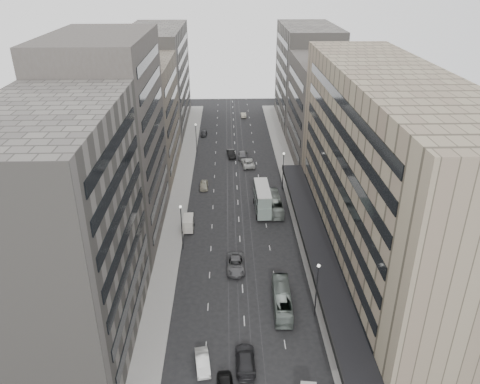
{
  "coord_description": "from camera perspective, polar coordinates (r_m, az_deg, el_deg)",
  "views": [
    {
      "loc": [
        -1.99,
        -55.04,
        43.4
      ],
      "look_at": [
        0.2,
        20.93,
        6.25
      ],
      "focal_mm": 35.0,
      "sensor_mm": 36.0,
      "label": 1
    }
  ],
  "objects": [
    {
      "name": "lamp_left_far",
      "position": [
        116.74,
        -5.38,
        6.83
      ],
      "size": [
        0.44,
        0.44,
        8.32
      ],
      "color": "#262628",
      "rests_on": "ground"
    },
    {
      "name": "panel_van",
      "position": [
        84.91,
        -6.32,
        -3.79
      ],
      "size": [
        2.04,
        4.01,
        2.5
      ],
      "rotation": [
        0.0,
        0.0,
        0.02
      ],
      "color": "#B7B1A5",
      "rests_on": "ground"
    },
    {
      "name": "lamp_right_far",
      "position": [
        98.5,
        5.3,
        3.12
      ],
      "size": [
        0.44,
        0.44,
        8.32
      ],
      "color": "#262628",
      "rests_on": "ground"
    },
    {
      "name": "sedan_5",
      "position": [
        116.88,
        -1.08,
        4.69
      ],
      "size": [
        2.37,
        5.25,
        1.67
      ],
      "primitive_type": "imported",
      "rotation": [
        0.0,
        0.0,
        0.12
      ],
      "color": "black",
      "rests_on": "ground"
    },
    {
      "name": "department_store",
      "position": [
        73.03,
        17.23,
        1.89
      ],
      "size": [
        19.2,
        60.0,
        30.0
      ],
      "color": "gray",
      "rests_on": "ground"
    },
    {
      "name": "bus_far",
      "position": [
        91.24,
        4.22,
        -1.43
      ],
      "size": [
        2.79,
        10.19,
        2.81
      ],
      "primitive_type": "imported",
      "rotation": [
        0.0,
        0.0,
        3.18
      ],
      "color": "gray",
      "rests_on": "ground"
    },
    {
      "name": "sidewalk_left",
      "position": [
        102.67,
        -7.09,
        0.87
      ],
      "size": [
        4.0,
        125.0,
        0.15
      ],
      "primitive_type": "cube",
      "color": "gray",
      "rests_on": "ground"
    },
    {
      "name": "sedan_9",
      "position": [
        149.01,
        0.42,
        9.4
      ],
      "size": [
        1.64,
        4.35,
        1.42
      ],
      "primitive_type": "imported",
      "rotation": [
        0.0,
        0.0,
        3.17
      ],
      "color": "beige",
      "rests_on": "ground"
    },
    {
      "name": "ground",
      "position": [
        70.12,
        0.34,
        -12.19
      ],
      "size": [
        220.0,
        220.0,
        0.0
      ],
      "primitive_type": "plane",
      "color": "black",
      "rests_on": "ground"
    },
    {
      "name": "building_left_b",
      "position": [
        80.99,
        -15.58,
        6.05
      ],
      "size": [
        15.0,
        26.0,
        34.0
      ],
      "primitive_type": "cube",
      "color": "#47423D",
      "rests_on": "ground"
    },
    {
      "name": "sedan_3",
      "position": [
        59.32,
        0.64,
        -19.79
      ],
      "size": [
        2.41,
        5.88,
        1.7
      ],
      "primitive_type": "imported",
      "rotation": [
        0.0,
        0.0,
        3.15
      ],
      "color": "black",
      "rests_on": "ground"
    },
    {
      "name": "sedan_6",
      "position": [
        111.53,
        0.97,
        3.61
      ],
      "size": [
        3.32,
        6.25,
        1.67
      ],
      "primitive_type": "imported",
      "rotation": [
        0.0,
        0.0,
        3.23
      ],
      "color": "beige",
      "rests_on": "ground"
    },
    {
      "name": "building_right_mid",
      "position": [
        114.0,
        10.46,
        9.63
      ],
      "size": [
        15.0,
        28.0,
        24.0
      ],
      "primitive_type": "cube",
      "color": "#47423D",
      "rests_on": "ground"
    },
    {
      "name": "lamp_right_near",
      "position": [
        64.03,
        9.38,
        -10.99
      ],
      "size": [
        0.44,
        0.44,
        8.32
      ],
      "color": "#262628",
      "rests_on": "ground"
    },
    {
      "name": "sidewalk_right",
      "position": [
        103.13,
        6.3,
        1.04
      ],
      "size": [
        4.0,
        125.0,
        0.15
      ],
      "primitive_type": "cube",
      "color": "gray",
      "rests_on": "ground"
    },
    {
      "name": "sedan_1",
      "position": [
        59.38,
        -4.59,
        -19.97
      ],
      "size": [
        2.18,
        4.69,
        1.49
      ],
      "primitive_type": "imported",
      "rotation": [
        0.0,
        0.0,
        0.14
      ],
      "color": "silver",
      "rests_on": "ground"
    },
    {
      "name": "double_decker",
      "position": [
        90.08,
        2.74,
        -0.8
      ],
      "size": [
        3.08,
        9.43,
        5.12
      ],
      "rotation": [
        0.0,
        0.0,
        0.02
      ],
      "color": "gray",
      "rests_on": "ground"
    },
    {
      "name": "bus_near",
      "position": [
        67.01,
        5.15,
        -12.93
      ],
      "size": [
        2.66,
        9.89,
        2.73
      ],
      "primitive_type": "imported",
      "rotation": [
        0.0,
        0.0,
        3.1
      ],
      "color": "gray",
      "rests_on": "ground"
    },
    {
      "name": "building_left_a",
      "position": [
        58.31,
        -21.04,
        -5.03
      ],
      "size": [
        15.0,
        28.0,
        30.0
      ],
      "primitive_type": "cube",
      "color": "slate",
      "rests_on": "ground"
    },
    {
      "name": "sedan_8",
      "position": [
        132.53,
        -4.41,
        7.17
      ],
      "size": [
        1.93,
        4.2,
        1.4
      ],
      "primitive_type": "imported",
      "rotation": [
        0.0,
        0.0,
        -0.07
      ],
      "color": "#2B2B2E",
      "rests_on": "ground"
    },
    {
      "name": "sedan_7",
      "position": [
        116.33,
        0.35,
        4.57
      ],
      "size": [
        2.6,
        5.74,
        1.63
      ],
      "primitive_type": "imported",
      "rotation": [
        0.0,
        0.0,
        3.08
      ],
      "color": "slate",
      "rests_on": "ground"
    },
    {
      "name": "building_left_c",
      "position": [
        107.45,
        -12.18,
        8.75
      ],
      "size": [
        15.0,
        28.0,
        25.0
      ],
      "primitive_type": "cube",
      "color": "#796D5E",
      "rests_on": "ground"
    },
    {
      "name": "building_left_d",
      "position": [
        138.61,
        -9.98,
        13.42
      ],
      "size": [
        15.0,
        38.0,
        28.0
      ],
      "primitive_type": "cube",
      "color": "slate",
      "rests_on": "ground"
    },
    {
      "name": "lamp_left_near",
      "position": [
        77.54,
        -7.15,
        -3.69
      ],
      "size": [
        0.44,
        0.44,
        8.32
      ],
      "color": "#262628",
      "rests_on": "ground"
    },
    {
      "name": "sedan_2",
      "position": [
        74.46,
        -0.52,
        -8.81
      ],
      "size": [
        2.81,
        6.09,
        1.69
      ],
      "primitive_type": "imported",
      "rotation": [
        0.0,
        0.0,
        0.0
      ],
      "color": "#565658",
      "rests_on": "ground"
    },
    {
      "name": "building_right_far",
      "position": [
        142.11,
        8.14,
        13.86
      ],
      "size": [
        15.0,
        32.0,
        28.0
      ],
      "primitive_type": "cube",
      "color": "slate",
      "rests_on": "ground"
    },
    {
      "name": "sedan_4",
      "position": [
        100.46,
        -4.41,
        0.84
      ],
      "size": [
        1.78,
        4.39,
        1.49
      ],
      "primitive_type": "imported",
      "rotation": [
        0.0,
        0.0,
        0.0
      ],
      "color": "#A19C86",
      "rests_on": "ground"
    }
  ]
}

